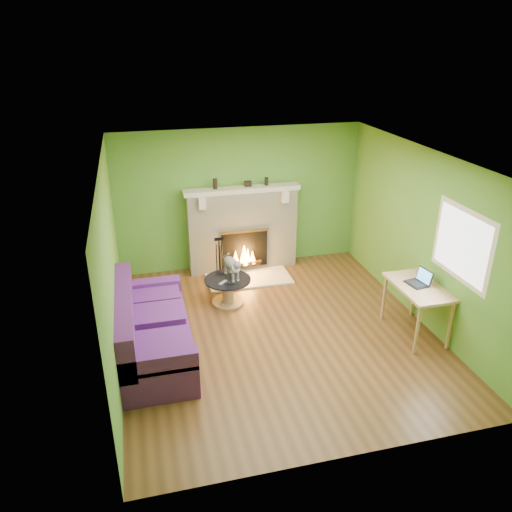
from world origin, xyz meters
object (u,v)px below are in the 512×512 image
at_px(cat, 232,266).
at_px(desk, 418,292).
at_px(coffee_table, 228,289).
at_px(sofa, 149,332).

bearing_deg(cat, desk, -44.59).
height_order(coffee_table, cat, cat).
relative_size(sofa, coffee_table, 2.81).
bearing_deg(desk, cat, 145.88).
height_order(sofa, coffee_table, sofa).
xyz_separation_m(sofa, cat, (1.40, 1.24, 0.26)).
height_order(desk, cat, cat).
height_order(sofa, desk, sofa).
bearing_deg(coffee_table, sofa, -138.06).
bearing_deg(desk, sofa, 174.15).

